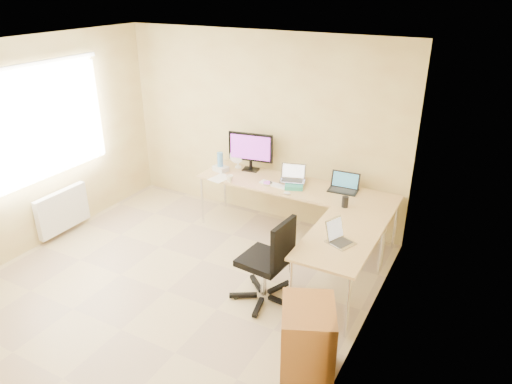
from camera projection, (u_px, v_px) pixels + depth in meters
The scene contains 25 objects.
floor at pixel (166, 291), 5.27m from camera, with size 4.50×4.50×0.00m, color tan.
ceiling at pixel (143, 51), 4.19m from camera, with size 4.50×4.50×0.00m, color white.
wall_back at pixel (260, 128), 6.53m from camera, with size 4.50×4.50×0.00m, color #DCCE89.
wall_left at pixel (18, 152), 5.63m from camera, with size 4.50×4.50×0.00m, color #DCCE89.
wall_right at pixel (359, 234), 3.82m from camera, with size 4.50×4.50×0.00m, color #DCCE89.
desk_main at pixel (294, 210), 6.28m from camera, with size 2.65×0.70×0.73m, color tan.
desk_return at pixel (339, 267), 5.06m from camera, with size 0.70×1.30×0.73m, color tan.
monitor at pixel (251, 152), 6.51m from camera, with size 0.64×0.20×0.55m, color black.
book_stack at pixel (294, 184), 6.10m from camera, with size 0.23×0.31×0.05m, color teal.
laptop_center at pixel (293, 173), 6.09m from camera, with size 0.33×0.25×0.21m, color #9C9EB7.
laptop_black at pixel (344, 183), 5.93m from camera, with size 0.37×0.27×0.23m, color black.
keyboard at pixel (273, 184), 6.14m from camera, with size 0.39×0.11×0.02m, color white.
mouse at pixel (287, 193), 5.87m from camera, with size 0.10×0.06×0.03m, color silver.
mug at pixel (230, 178), 6.23m from camera, with size 0.09×0.09×0.09m, color white.
cd_stack at pixel (268, 184), 6.15m from camera, with size 0.12×0.12×0.03m, color silver.
water_bottle at pixel (220, 162), 6.53m from camera, with size 0.08×0.08×0.28m, color #4A86BB.
papers at pixel (220, 178), 6.35m from camera, with size 0.21×0.30×0.01m, color white.
white_box at pixel (221, 168), 6.58m from camera, with size 0.20×0.14×0.07m, color beige.
desk_fan at pixel (238, 159), 6.66m from camera, with size 0.20×0.20×0.26m, color white.
black_cup at pixel (345, 202), 5.53m from camera, with size 0.08×0.08×0.13m, color black.
laptop_return at pixel (341, 235), 4.76m from camera, with size 0.23×0.29×0.19m, color #B2B2B4.
office_chair at pixel (264, 259), 4.95m from camera, with size 0.61×0.61×1.01m, color black.
cabinet at pixel (307, 344), 4.00m from camera, with size 0.44×0.54×0.75m, color brown.
radiator at pixel (63, 210), 6.32m from camera, with size 0.09×0.80×0.55m, color white.
window at pixel (45, 124), 5.83m from camera, with size 0.10×1.80×1.40m, color white.
Camera 1 is at (2.94, -3.33, 3.20)m, focal length 33.01 mm.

